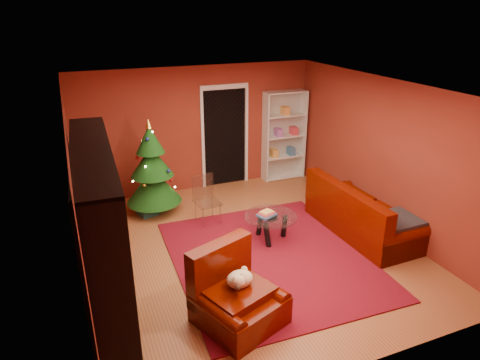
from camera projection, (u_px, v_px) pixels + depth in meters
name	position (u px, v px, depth m)	size (l,w,h in m)	color
floor	(249.00, 249.00, 7.03)	(5.00, 5.50, 0.05)	brown
ceiling	(251.00, 87.00, 6.03)	(5.00, 5.50, 0.05)	silver
wall_back	(197.00, 129.00, 8.91)	(5.00, 0.05, 2.60)	maroon
wall_left	(75.00, 200.00, 5.65)	(0.05, 5.50, 2.60)	maroon
wall_right	(383.00, 154.00, 7.42)	(0.05, 5.50, 2.60)	maroon
doorway	(225.00, 138.00, 9.18)	(1.06, 0.60, 2.16)	black
rug	(270.00, 258.00, 6.72)	(2.91, 3.40, 0.02)	maroon
media_unit	(102.00, 236.00, 5.13)	(0.45, 2.91, 2.23)	black
christmas_tree	(152.00, 168.00, 7.92)	(1.03, 1.03, 1.84)	#0F4110
gift_box_teal	(147.00, 206.00, 8.09)	(0.32, 0.32, 0.32)	#1D6466
gift_box_red	(158.00, 191.00, 8.86)	(0.24, 0.24, 0.24)	maroon
white_bookshelf	(284.00, 136.00, 9.54)	(0.95, 0.34, 2.04)	white
armchair	(239.00, 296.00, 5.22)	(1.02, 1.02, 0.80)	#480A00
dog	(240.00, 279.00, 5.21)	(0.40, 0.30, 0.26)	beige
sofa	(363.00, 208.00, 7.34)	(2.13, 0.96, 0.92)	#480A00
coffee_table	(270.00, 227.00, 7.18)	(0.89, 0.89, 0.56)	gray
acrylic_chair	(207.00, 203.00, 7.68)	(0.41, 0.45, 0.80)	#66605B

